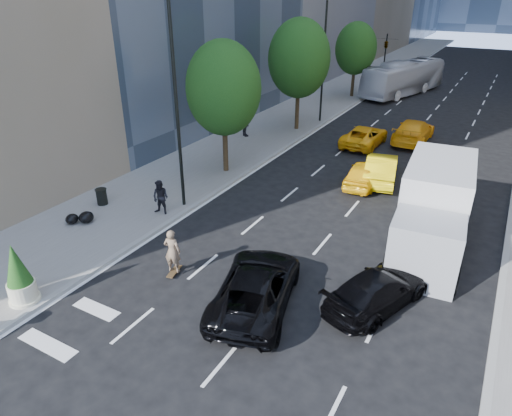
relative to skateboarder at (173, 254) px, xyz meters
The scene contains 22 objects.
ground 3.46m from the skateboarder, 16.45° to the left, with size 160.00×160.00×0.00m, color black.
sidewalk_left 31.49m from the skateboarder, 100.62° to the left, with size 6.00×120.00×0.15m, color slate.
lamp_near 7.64m from the skateboarder, 122.27° to the left, with size 2.13×0.22×10.00m.
lamp_far 23.67m from the skateboarder, 97.75° to the left, with size 2.13×0.22×10.00m.
tree_near 11.46m from the skateboarder, 111.91° to the left, with size 4.20×4.20×7.46m.
tree_mid 20.81m from the skateboarder, 101.34° to the left, with size 4.50×4.50×7.99m.
tree_far 33.39m from the skateboarder, 96.92° to the left, with size 3.90×3.90×6.92m.
traffic_signal 41.20m from the skateboarder, 94.47° to the left, with size 2.48×0.53×5.20m.
skateboarder is the anchor object (origin of this frame).
black_sedan_lincoln 3.70m from the skateboarder, ahead, with size 2.45×5.31×1.47m, color black.
black_sedan_mercedes 7.66m from the skateboarder, 14.72° to the left, with size 1.83×4.51×1.31m, color black.
taxi_a 12.68m from the skateboarder, 73.03° to the left, with size 1.61×4.00×1.36m, color yellow.
taxi_b 13.88m from the skateboarder, 71.52° to the left, with size 1.64×4.70×1.55m, color yellow.
taxi_c 19.02m from the skateboarder, 85.08° to the left, with size 2.26×4.89×1.36m, color #FFAD0D.
taxi_d 21.89m from the skateboarder, 78.41° to the left, with size 2.21×5.45×1.58m, color #FFA60D.
city_bus 36.84m from the skateboarder, 90.00° to the left, with size 2.76×11.78×3.28m, color silver.
box_truck 10.87m from the skateboarder, 41.02° to the left, with size 3.23×7.47×3.48m.
pedestrian_a 5.09m from the skateboarder, 134.99° to the left, with size 0.83×0.64×1.70m, color black.
pedestrian_b 17.55m from the skateboarder, 111.54° to the left, with size 1.05×0.44×1.79m, color black.
trash_can 7.52m from the skateboarder, 156.91° to the left, with size 0.52×0.52×0.79m, color black.
planter_shrub 5.30m from the skateboarder, 129.98° to the right, with size 0.95×0.95×2.27m.
garbage_bags 6.35m from the skateboarder, behind, with size 1.10×1.06×0.54m.
Camera 1 is at (6.86, -12.30, 10.18)m, focal length 32.00 mm.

